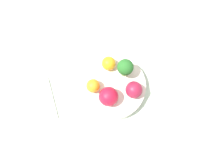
{
  "coord_description": "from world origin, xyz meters",
  "views": [
    {
      "loc": [
        -0.03,
        -0.19,
        0.64
      ],
      "look_at": [
        0.0,
        0.0,
        0.06
      ],
      "focal_mm": 35.0,
      "sensor_mm": 36.0,
      "label": 1
    }
  ],
  "objects_px": {
    "broccoli": "(125,68)",
    "orange_front": "(93,86)",
    "bowl": "(112,87)",
    "napkin": "(33,103)",
    "apple_red": "(134,90)",
    "apple_green": "(109,96)",
    "orange_back": "(108,63)"
  },
  "relations": [
    {
      "from": "bowl",
      "to": "orange_back",
      "type": "bearing_deg",
      "value": 91.13
    },
    {
      "from": "bowl",
      "to": "orange_back",
      "type": "distance_m",
      "value": 0.07
    },
    {
      "from": "broccoli",
      "to": "orange_front",
      "type": "xyz_separation_m",
      "value": [
        -0.09,
        -0.03,
        -0.02
      ]
    },
    {
      "from": "broccoli",
      "to": "orange_front",
      "type": "bearing_deg",
      "value": -161.49
    },
    {
      "from": "broccoli",
      "to": "bowl",
      "type": "bearing_deg",
      "value": -143.07
    },
    {
      "from": "bowl",
      "to": "apple_green",
      "type": "distance_m",
      "value": 0.06
    },
    {
      "from": "broccoli",
      "to": "napkin",
      "type": "relative_size",
      "value": 0.45
    },
    {
      "from": "bowl",
      "to": "orange_back",
      "type": "relative_size",
      "value": 4.86
    },
    {
      "from": "broccoli",
      "to": "apple_red",
      "type": "xyz_separation_m",
      "value": [
        0.01,
        -0.06,
        -0.01
      ]
    },
    {
      "from": "broccoli",
      "to": "apple_green",
      "type": "relative_size",
      "value": 1.22
    },
    {
      "from": "apple_green",
      "to": "napkin",
      "type": "bearing_deg",
      "value": 172.38
    },
    {
      "from": "bowl",
      "to": "apple_green",
      "type": "relative_size",
      "value": 3.65
    },
    {
      "from": "apple_green",
      "to": "orange_back",
      "type": "height_order",
      "value": "apple_green"
    },
    {
      "from": "bowl",
      "to": "broccoli",
      "type": "distance_m",
      "value": 0.08
    },
    {
      "from": "bowl",
      "to": "napkin",
      "type": "xyz_separation_m",
      "value": [
        -0.23,
        -0.01,
        -0.01
      ]
    },
    {
      "from": "bowl",
      "to": "napkin",
      "type": "height_order",
      "value": "bowl"
    },
    {
      "from": "broccoli",
      "to": "orange_back",
      "type": "relative_size",
      "value": 1.62
    },
    {
      "from": "broccoli",
      "to": "orange_back",
      "type": "bearing_deg",
      "value": 146.89
    },
    {
      "from": "apple_green",
      "to": "orange_back",
      "type": "bearing_deg",
      "value": 81.58
    },
    {
      "from": "bowl",
      "to": "orange_front",
      "type": "height_order",
      "value": "orange_front"
    },
    {
      "from": "bowl",
      "to": "napkin",
      "type": "relative_size",
      "value": 1.34
    },
    {
      "from": "orange_front",
      "to": "orange_back",
      "type": "bearing_deg",
      "value": 49.23
    },
    {
      "from": "bowl",
      "to": "apple_green",
      "type": "height_order",
      "value": "apple_green"
    },
    {
      "from": "apple_red",
      "to": "orange_back",
      "type": "height_order",
      "value": "apple_red"
    },
    {
      "from": "napkin",
      "to": "broccoli",
      "type": "bearing_deg",
      "value": 8.48
    },
    {
      "from": "napkin",
      "to": "apple_red",
      "type": "bearing_deg",
      "value": -4.09
    },
    {
      "from": "bowl",
      "to": "napkin",
      "type": "bearing_deg",
      "value": -177.65
    },
    {
      "from": "bowl",
      "to": "orange_front",
      "type": "distance_m",
      "value": 0.06
    },
    {
      "from": "orange_back",
      "to": "orange_front",
      "type": "bearing_deg",
      "value": -130.77
    },
    {
      "from": "apple_red",
      "to": "orange_front",
      "type": "height_order",
      "value": "apple_red"
    },
    {
      "from": "apple_green",
      "to": "broccoli",
      "type": "bearing_deg",
      "value": 50.65
    },
    {
      "from": "bowl",
      "to": "apple_red",
      "type": "height_order",
      "value": "apple_red"
    }
  ]
}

